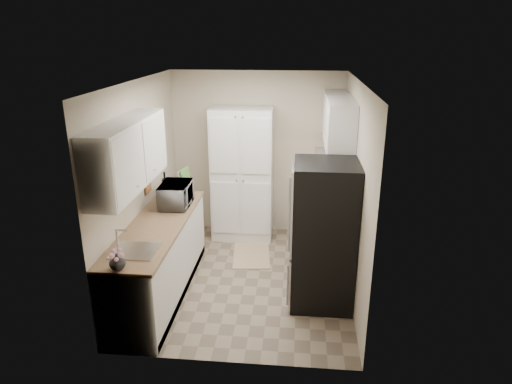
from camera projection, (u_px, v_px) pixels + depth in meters
ground at (246, 278)px, 5.93m from camera, size 3.20×3.20×0.00m
room_shell at (243, 157)px, 5.38m from camera, size 2.64×3.24×2.52m
pantry_cabinet at (242, 175)px, 6.85m from camera, size 0.90×0.55×2.00m
base_cabinet_left at (160, 260)px, 5.47m from camera, size 0.60×2.30×0.88m
countertop_left at (157, 225)px, 5.31m from camera, size 0.63×2.33×0.04m
base_cabinet_right at (321, 215)px, 6.81m from camera, size 0.60×0.80×0.88m
countertop_right at (322, 186)px, 6.65m from camera, size 0.63×0.83×0.04m
electric_range at (322, 235)px, 6.04m from camera, size 0.71×0.78×1.13m
refrigerator at (323, 235)px, 5.17m from camera, size 0.70×0.72×1.70m
microwave at (176, 195)px, 5.80m from camera, size 0.38×0.54×0.30m
wine_bottle at (165, 186)px, 6.11m from camera, size 0.08×0.08×0.32m
flower_vase at (117, 262)px, 4.26m from camera, size 0.17×0.17×0.16m
cutting_board at (186, 180)px, 6.29m from camera, size 0.06×0.27×0.34m
toaster_oven at (319, 178)px, 6.58m from camera, size 0.35×0.42×0.22m
fruit_basket at (322, 167)px, 6.53m from camera, size 0.39×0.39×0.12m
kitchen_mat at (251, 255)px, 6.53m from camera, size 0.59×0.87×0.01m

